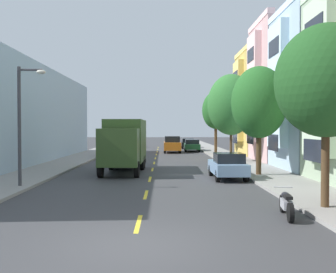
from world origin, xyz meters
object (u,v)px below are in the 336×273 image
object	(u,v)px
street_tree_nearest	(326,81)
parked_motorcycle	(286,204)
parked_pickup_red	(130,141)
street_tree_farthest	(216,110)
parked_sedan_champagne	(112,150)
parked_wagon_forest	(192,145)
delivery_box_truck	(125,142)
parked_sedan_black	(188,143)
parked_wagon_navy	(126,143)
street_tree_third	(231,105)
moving_orange_sedan	(172,144)
street_lamp	(23,115)
street_tree_second	(259,103)
parked_hatchback_sky	(228,166)

from	to	relation	value
street_tree_nearest	parked_motorcycle	xyz separation A→B (m)	(-1.65, -0.92, -4.11)
parked_pickup_red	parked_motorcycle	distance (m)	47.23
street_tree_farthest	parked_sedan_champagne	size ratio (longest dim) A/B	1.47
parked_pickup_red	parked_wagon_forest	bearing A→B (deg)	-53.49
delivery_box_truck	parked_sedan_champagne	size ratio (longest dim) A/B	1.62
parked_sedan_black	parked_wagon_navy	xyz separation A→B (m)	(-8.60, -1.60, 0.05)
street_tree_third	moving_orange_sedan	size ratio (longest dim) A/B	1.51
street_tree_third	street_tree_nearest	bearing A→B (deg)	-90.00
street_lamp	parked_wagon_forest	world-z (taller)	street_lamp
street_lamp	parked_wagon_navy	xyz separation A→B (m)	(1.56, 33.99, -2.68)
parked_sedan_black	parked_wagon_forest	world-z (taller)	parked_wagon_forest
parked_sedan_champagne	parked_wagon_forest	bearing A→B (deg)	47.48
parked_pickup_red	street_lamp	bearing A→B (deg)	-92.17
street_tree_second	parked_pickup_red	world-z (taller)	street_tree_second
street_tree_nearest	parked_hatchback_sky	xyz separation A→B (m)	(-1.99, 8.34, -3.76)
parked_pickup_red	parked_sedan_champagne	bearing A→B (deg)	-89.77
delivery_box_truck	parked_hatchback_sky	distance (m)	7.31
parked_wagon_navy	moving_orange_sedan	world-z (taller)	moving_orange_sedan
delivery_box_truck	moving_orange_sedan	distance (m)	20.04
parked_motorcycle	street_tree_farthest	bearing A→B (deg)	86.72
street_lamp	moving_orange_sedan	world-z (taller)	street_lamp
street_tree_nearest	parked_hatchback_sky	bearing A→B (deg)	103.40
parked_wagon_navy	parked_sedan_champagne	bearing A→B (deg)	-89.78
parked_wagon_forest	street_lamp	bearing A→B (deg)	-109.58
street_tree_nearest	street_tree_farthest	world-z (taller)	street_tree_farthest
parked_wagon_forest	parked_motorcycle	bearing A→B (deg)	-89.21
delivery_box_truck	parked_motorcycle	size ratio (longest dim) A/B	3.59
parked_sedan_champagne	parked_motorcycle	distance (m)	26.85
parked_hatchback_sky	parked_sedan_black	distance (m)	32.30
street_tree_farthest	parked_pickup_red	size ratio (longest dim) A/B	1.26
street_lamp	parked_sedan_black	distance (m)	37.11
parked_wagon_navy	parked_sedan_champagne	world-z (taller)	parked_wagon_navy
street_tree_third	parked_sedan_champagne	size ratio (longest dim) A/B	1.59
street_lamp	parked_sedan_champagne	xyz separation A→B (m)	(1.62, 19.30, -2.74)
street_tree_third	street_tree_farthest	distance (m)	9.27
street_lamp	street_tree_farthest	bearing A→B (deg)	61.56
parked_hatchback_sky	parked_pickup_red	world-z (taller)	parked_pickup_red
street_tree_third	street_lamp	xyz separation A→B (m)	(-12.32, -13.48, -1.34)
street_tree_farthest	street_tree_nearest	bearing A→B (deg)	-90.00
parked_hatchback_sky	parked_motorcycle	world-z (taller)	parked_hatchback_sky
street_tree_nearest	parked_pickup_red	bearing A→B (deg)	103.37
delivery_box_truck	street_tree_third	bearing A→B (deg)	38.52
street_tree_farthest	moving_orange_sedan	xyz separation A→B (m)	(-4.60, 3.90, -3.79)
street_tree_second	parked_hatchback_sky	distance (m)	4.25
street_tree_nearest	parked_hatchback_sky	size ratio (longest dim) A/B	1.58
moving_orange_sedan	parked_wagon_navy	bearing A→B (deg)	130.04
street_tree_nearest	parked_wagon_forest	bearing A→B (deg)	93.61
street_tree_farthest	parked_hatchback_sky	world-z (taller)	street_tree_farthest
parked_sedan_black	parked_wagon_navy	size ratio (longest dim) A/B	0.96
parked_wagon_forest	moving_orange_sedan	distance (m)	3.19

